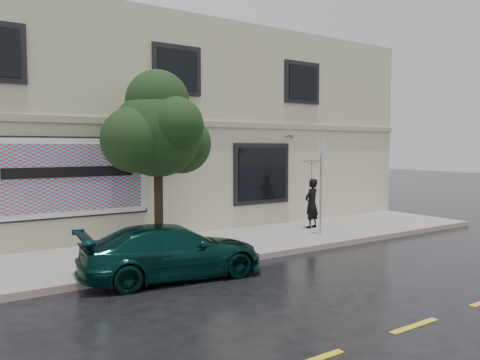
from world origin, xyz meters
TOP-DOWN VIEW (x-y plane):
  - ground at (0.00, 0.00)m, footprint 90.00×90.00m
  - sidewalk at (0.00, 3.25)m, footprint 20.00×3.50m
  - curb at (0.00, 1.50)m, footprint 20.00×0.18m
  - road_marking at (0.00, -3.50)m, footprint 19.00×0.12m
  - building at (0.00, 9.00)m, footprint 20.00×8.12m
  - billboard at (-3.20, 4.92)m, footprint 4.30×0.16m
  - car at (-1.99, 1.20)m, footprint 4.21×2.26m
  - pedestrian at (4.30, 3.62)m, footprint 0.69×0.54m
  - umbrella at (4.30, 3.62)m, footprint 1.07×1.07m
  - street_tree at (-1.34, 3.42)m, footprint 2.31×2.31m
  - sign_pole at (3.71, 2.57)m, footprint 0.35×0.14m

SIDE VIEW (x-z plane):
  - ground at x=0.00m, z-range 0.00..0.00m
  - road_marking at x=0.00m, z-range 0.00..0.01m
  - sidewalk at x=0.00m, z-range 0.00..0.15m
  - curb at x=0.00m, z-range -0.01..0.15m
  - car at x=-1.99m, z-range 0.00..1.17m
  - pedestrian at x=4.30m, z-range 0.15..1.81m
  - sign_pole at x=3.71m, z-range 0.42..3.40m
  - billboard at x=-3.20m, z-range 0.95..3.15m
  - umbrella at x=4.30m, z-range 1.81..2.48m
  - street_tree at x=-1.34m, z-range 1.09..5.33m
  - building at x=0.00m, z-range 0.00..7.00m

